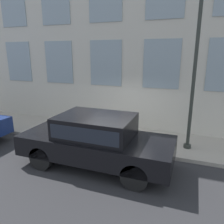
% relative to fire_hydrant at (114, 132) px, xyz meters
% --- Properties ---
extents(ground_plane, '(80.00, 80.00, 0.00)m').
position_rel_fire_hydrant_xyz_m(ground_plane, '(-0.56, -0.16, -0.48)').
color(ground_plane, '#2D2D30').
extents(sidewalk, '(2.38, 60.00, 0.13)m').
position_rel_fire_hydrant_xyz_m(sidewalk, '(0.63, -0.16, -0.42)').
color(sidewalk, '#A8A093').
rests_on(sidewalk, ground_plane).
extents(fire_hydrant, '(0.38, 0.48, 0.70)m').
position_rel_fire_hydrant_xyz_m(fire_hydrant, '(0.00, 0.00, 0.00)').
color(fire_hydrant, '#2D7260').
rests_on(fire_hydrant, sidewalk).
extents(person, '(0.25, 0.17, 1.05)m').
position_rel_fire_hydrant_xyz_m(person, '(0.45, 0.36, 0.28)').
color(person, navy).
rests_on(person, sidewalk).
extents(parked_car_black_near, '(1.87, 4.70, 1.64)m').
position_rel_fire_hydrant_xyz_m(parked_car_black_near, '(-1.75, -0.04, 0.43)').
color(parked_car_black_near, black).
rests_on(parked_car_black_near, ground_plane).
extents(street_lamp, '(0.36, 0.36, 5.77)m').
position_rel_fire_hydrant_xyz_m(street_lamp, '(0.36, -2.69, 3.21)').
color(street_lamp, '#2D332D').
rests_on(street_lamp, sidewalk).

